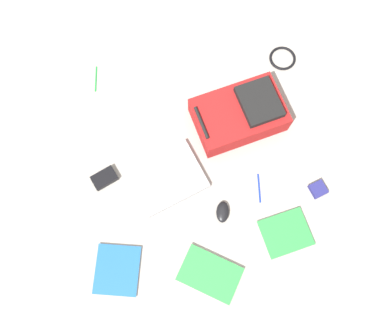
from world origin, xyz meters
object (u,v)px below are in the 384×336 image
object	(u,v)px
book_red	(286,233)
cable_coil	(282,58)
backpack	(240,114)
pen_blue	(259,188)
book_comic	(210,274)
pen_black	(96,79)
computer_mouse	(223,212)
laptop	(168,177)
book_manual	(117,270)
earbud_pouch	(318,189)
power_brick	(104,178)

from	to	relation	value
book_red	cable_coil	distance (m)	0.95
backpack	pen_blue	xyz separation A→B (m)	(-0.04, 0.38, -0.07)
book_comic	pen_black	bearing A→B (deg)	-67.25
computer_mouse	book_red	bearing A→B (deg)	165.86
cable_coil	pen_black	size ratio (longest dim) A/B	0.97
laptop	book_manual	distance (m)	0.50
earbud_pouch	book_comic	bearing A→B (deg)	29.12
power_brick	pen_blue	bearing A→B (deg)	168.62
laptop	book_manual	bearing A→B (deg)	54.92
earbud_pouch	book_manual	bearing A→B (deg)	13.86
book_red	pen_blue	bearing A→B (deg)	-70.38
pen_black	pen_blue	distance (m)	1.05
backpack	book_red	distance (m)	0.63
cable_coil	power_brick	xyz separation A→B (m)	(1.02, 0.55, 0.01)
book_red	power_brick	size ratio (longest dim) A/B	2.15
backpack	book_manual	distance (m)	0.98
book_comic	power_brick	xyz separation A→B (m)	(0.45, -0.53, 0.00)
backpack	book_comic	distance (m)	0.81
cable_coil	pen_black	world-z (taller)	cable_coil
backpack	book_red	bearing A→B (deg)	101.30
book_comic	cable_coil	xyz separation A→B (m)	(-0.56, -1.08, -0.00)
book_red	earbud_pouch	size ratio (longest dim) A/B	3.51
book_manual	book_comic	world-z (taller)	book_comic
earbud_pouch	backpack	bearing A→B (deg)	-52.76
book_red	book_manual	world-z (taller)	book_red
book_comic	computer_mouse	size ratio (longest dim) A/B	3.15
backpack	book_comic	xyz separation A→B (m)	(0.27, 0.76, -0.06)
cable_coil	power_brick	size ratio (longest dim) A/B	1.20
backpack	book_red	size ratio (longest dim) A/B	1.92
laptop	pen_black	distance (m)	0.68
book_comic	earbud_pouch	size ratio (longest dim) A/B	4.45
laptop	book_red	distance (m)	0.64
book_comic	pen_black	xyz separation A→B (m)	(0.46, -1.09, -0.01)
cable_coil	earbud_pouch	world-z (taller)	earbud_pouch
cable_coil	pen_blue	distance (m)	0.75
book_manual	backpack	bearing A→B (deg)	-135.69
laptop	book_comic	world-z (taller)	laptop
pen_blue	book_comic	bearing A→B (deg)	50.99
earbud_pouch	book_red	bearing A→B (deg)	43.16
backpack	book_manual	size ratio (longest dim) A/B	1.85
book_manual	earbud_pouch	size ratio (longest dim) A/B	3.63
computer_mouse	laptop	bearing A→B (deg)	-28.33
book_comic	backpack	bearing A→B (deg)	-109.41
computer_mouse	earbud_pouch	size ratio (longest dim) A/B	1.41
pen_black	cable_coil	bearing A→B (deg)	179.12
pen_blue	earbud_pouch	world-z (taller)	earbud_pouch
book_red	pen_blue	xyz separation A→B (m)	(0.08, -0.24, -0.00)
pen_black	laptop	bearing A→B (deg)	117.88
book_manual	pen_black	size ratio (longest dim) A/B	1.80
computer_mouse	pen_black	bearing A→B (deg)	-43.07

